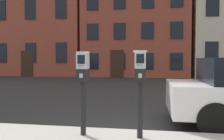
% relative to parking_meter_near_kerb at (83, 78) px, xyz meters
% --- Properties ---
extents(parking_meter_near_kerb, '(0.23, 0.26, 1.37)m').
position_rel_parking_meter_near_kerb_xyz_m(parking_meter_near_kerb, '(0.00, 0.00, 0.00)').
color(parking_meter_near_kerb, black).
rests_on(parking_meter_near_kerb, sidewalk_slab).
extents(parking_meter_twin_adjacent, '(0.23, 0.26, 1.39)m').
position_rel_parking_meter_near_kerb_xyz_m(parking_meter_twin_adjacent, '(0.93, 0.00, 0.01)').
color(parking_meter_twin_adjacent, black).
rests_on(parking_meter_twin_adjacent, sidewalk_slab).
extents(townhouse_cream_stone, '(7.76, 6.49, 10.41)m').
position_rel_parking_meter_near_kerb_xyz_m(townhouse_cream_stone, '(-8.53, 17.45, 4.12)').
color(townhouse_cream_stone, brown).
rests_on(townhouse_cream_stone, ground_plane).
extents(townhouse_green_painted, '(8.35, 5.63, 9.03)m').
position_rel_parking_meter_near_kerb_xyz_m(townhouse_green_painted, '(-0.27, 17.01, 3.43)').
color(townhouse_green_painted, brown).
rests_on(townhouse_green_painted, ground_plane).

